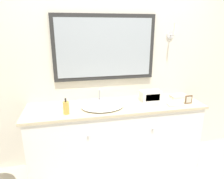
% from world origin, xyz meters
% --- Properties ---
extents(wall_back, '(8.00, 0.18, 2.55)m').
position_xyz_m(wall_back, '(-0.00, 0.58, 1.28)').
color(wall_back, silver).
rests_on(wall_back, ground_plane).
extents(vanity_counter, '(2.10, 0.55, 0.86)m').
position_xyz_m(vanity_counter, '(0.00, 0.28, 0.43)').
color(vanity_counter, white).
rests_on(vanity_counter, ground_plane).
extents(sink_basin, '(0.49, 0.43, 0.17)m').
position_xyz_m(sink_basin, '(-0.17, 0.26, 0.88)').
color(sink_basin, silver).
rests_on(sink_basin, vanity_counter).
extents(soap_bottle, '(0.06, 0.06, 0.18)m').
position_xyz_m(soap_bottle, '(-0.58, 0.15, 0.93)').
color(soap_bottle, gold).
rests_on(soap_bottle, vanity_counter).
extents(appliance_box, '(0.25, 0.15, 0.13)m').
position_xyz_m(appliance_box, '(0.46, 0.35, 0.92)').
color(appliance_box, white).
rests_on(appliance_box, vanity_counter).
extents(picture_frame, '(0.09, 0.01, 0.10)m').
position_xyz_m(picture_frame, '(0.87, 0.15, 0.91)').
color(picture_frame, brown).
rests_on(picture_frame, vanity_counter).
extents(hand_towel_near_sink, '(0.16, 0.12, 0.03)m').
position_xyz_m(hand_towel_near_sink, '(0.84, 0.37, 0.87)').
color(hand_towel_near_sink, silver).
rests_on(hand_towel_near_sink, vanity_counter).
extents(hand_towel_far_corner, '(0.20, 0.11, 0.04)m').
position_xyz_m(hand_towel_far_corner, '(-0.73, 0.32, 0.88)').
color(hand_towel_far_corner, white).
rests_on(hand_towel_far_corner, vanity_counter).
extents(metal_tray, '(0.19, 0.12, 0.01)m').
position_xyz_m(metal_tray, '(0.70, 0.15, 0.86)').
color(metal_tray, '#ADADB2').
rests_on(metal_tray, vanity_counter).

